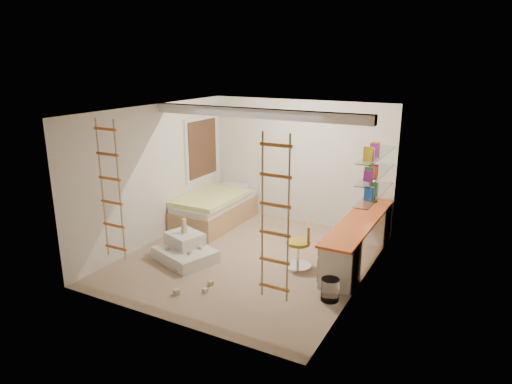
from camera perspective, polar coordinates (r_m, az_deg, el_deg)
The scene contains 15 objects.
floor at distance 8.14m, azimuth -1.00°, elevation -8.33°, with size 4.50×4.50×0.00m, color tan.
ceiling_beam at distance 7.71m, azimuth -0.00°, elevation 9.82°, with size 4.00×0.18×0.16m, color white.
window_frame at distance 9.89m, azimuth -6.87°, elevation 5.46°, with size 0.06×1.15×1.35m, color white.
window_blind at distance 9.87m, azimuth -6.68°, elevation 5.44°, with size 0.02×1.00×1.20m, color #4C2D1E.
rope_ladder_left at distance 7.08m, azimuth -17.70°, elevation 0.16°, with size 0.41×0.04×2.13m, color #D05823, non-canonical shape.
rope_ladder_right at distance 5.55m, azimuth 2.40°, elevation -3.47°, with size 0.41×0.04×2.13m, color #C57C21, non-canonical shape.
waste_bin at distance 6.86m, azimuth 9.24°, elevation -11.96°, with size 0.27×0.27×0.34m, color white.
desk at distance 8.13m, azimuth 12.71°, elevation -5.66°, with size 0.56×2.80×0.75m.
shelves at distance 8.01m, azimuth 14.76°, elevation 2.11°, with size 0.25×1.80×0.71m.
bed at distance 9.71m, azimuth -5.17°, elevation -2.14°, with size 1.02×2.00×0.69m.
task_lamp at distance 8.80m, azimuth 14.40°, elevation 0.94°, with size 0.14×0.36×0.57m.
swivel_chair at distance 7.73m, azimuth 5.45°, elevation -7.44°, with size 0.60×0.60×0.78m.
play_platform at distance 8.13m, azimuth -8.85°, elevation -7.21°, with size 1.19×1.05×0.44m.
toy_blocks at distance 7.73m, azimuth -8.54°, elevation -7.61°, with size 1.25×1.28×0.71m.
books at distance 7.98m, azimuth 14.83°, elevation 3.10°, with size 0.14×0.64×0.92m.
Camera 1 is at (3.59, -6.47, 3.39)m, focal length 32.00 mm.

